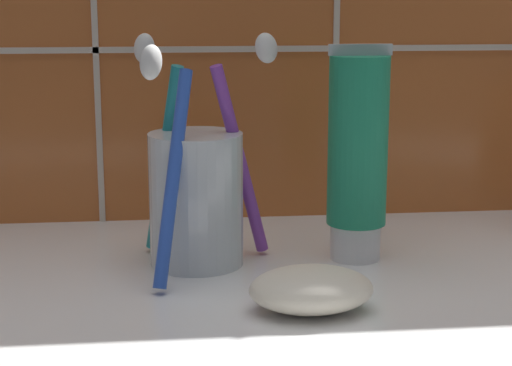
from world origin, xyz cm
name	(u,v)px	position (x,y,z in cm)	size (l,w,h in cm)	color
sink_counter	(355,300)	(0.00, 0.00, 1.00)	(80.00, 37.92, 2.00)	white
toothbrush_cup	(196,193)	(-10.39, 5.97, 7.26)	(11.16, 12.65, 16.58)	silver
toothpaste_tube	(358,154)	(1.27, 6.02, 9.78)	(4.53, 4.31, 15.65)	white
soap_bar	(311,289)	(-3.73, -4.19, 3.39)	(7.69, 5.48, 2.79)	silver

